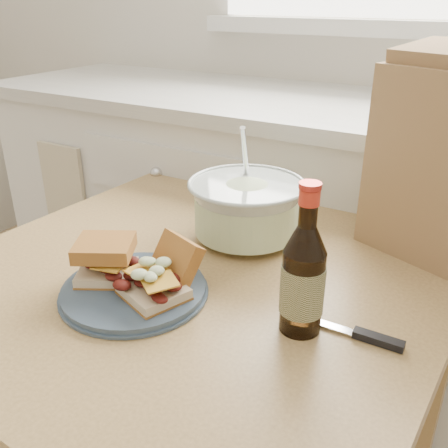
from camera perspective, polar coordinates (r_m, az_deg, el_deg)
The scene contains 8 objects.
cabinet_run at distance 1.62m, azimuth 14.16°, elevation -3.42°, with size 2.50×0.64×0.94m.
dining_table at distance 1.01m, azimuth -2.88°, elevation -10.61°, with size 0.95×0.95×0.74m.
plate at distance 0.88m, azimuth -10.23°, elevation -7.45°, with size 0.25×0.25×0.02m, color #3A4B5E.
sandwich_left at distance 0.90m, azimuth -13.36°, elevation -3.92°, with size 0.13×0.12×0.07m.
sandwich_right at distance 0.85m, azimuth -7.24°, elevation -5.92°, with size 0.13×0.17×0.09m.
coleslaw_bowl at distance 1.04m, azimuth 2.58°, elevation 1.51°, with size 0.24×0.24×0.24m.
beer_bottle at distance 0.75m, azimuth 9.03°, elevation -6.10°, with size 0.07×0.07×0.24m.
knife at distance 0.80m, azimuth 15.54°, elevation -12.13°, with size 0.19×0.02×0.01m.
Camera 1 is at (0.35, 0.31, 1.22)m, focal length 40.00 mm.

